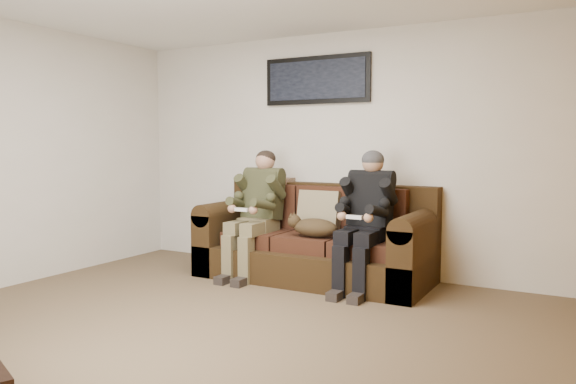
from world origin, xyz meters
The scene contains 9 objects.
floor centered at (0.00, 0.00, 0.00)m, with size 5.00×5.00×0.00m, color brown.
wall_back centered at (0.00, 2.25, 1.30)m, with size 5.00×5.00×0.00m, color beige.
sofa centered at (0.01, 1.84, 0.37)m, with size 2.38×1.03×0.97m.
throw_pillow centered at (0.01, 1.88, 0.69)m, with size 0.45×0.13×0.43m, color #857757.
throw_blanket centered at (-0.71, 2.13, 0.97)m, with size 0.49×0.24×0.09m, color tan.
person_left centered at (-0.61, 1.63, 0.76)m, with size 0.51×0.87×1.33m.
person_right centered at (0.62, 1.64, 0.76)m, with size 0.51×0.86×1.34m.
cat centered at (0.10, 1.56, 0.58)m, with size 0.66×0.26×0.24m.
framed_poster centered at (-0.19, 2.22, 2.10)m, with size 1.25×0.05×0.52m.
Camera 1 is at (2.53, -3.39, 1.40)m, focal length 35.00 mm.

